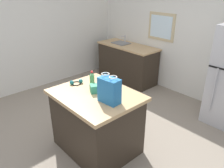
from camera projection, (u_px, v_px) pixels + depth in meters
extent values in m
plane|color=gray|center=(97.00, 139.00, 3.58)|extent=(6.16, 6.16, 0.00)
cube|color=silver|center=(190.00, 33.00, 4.54)|extent=(5.14, 0.10, 2.69)
cube|color=#CCB78C|center=(162.00, 27.00, 4.94)|extent=(0.68, 0.04, 0.60)
cube|color=white|center=(161.00, 27.00, 4.93)|extent=(0.56, 0.02, 0.48)
cube|color=silver|center=(20.00, 31.00, 4.76)|extent=(0.10, 4.96, 2.69)
cube|color=#33281E|center=(97.00, 123.00, 3.24)|extent=(1.10, 0.87, 0.87)
cube|color=tan|center=(96.00, 95.00, 3.05)|extent=(1.18, 0.95, 0.05)
cylinder|color=#B7B7BC|center=(214.00, 90.00, 3.66)|extent=(0.02, 0.02, 0.77)
cube|color=#33281E|center=(127.00, 63.00, 5.63)|extent=(1.53, 0.60, 0.86)
cube|color=tan|center=(128.00, 46.00, 5.44)|extent=(1.57, 0.64, 0.04)
cube|color=slate|center=(121.00, 45.00, 5.61)|extent=(0.40, 0.32, 0.14)
cylinder|color=#B7B7BC|center=(125.00, 39.00, 5.63)|extent=(0.03, 0.03, 0.18)
cylinder|color=#B7B7BC|center=(123.00, 36.00, 5.56)|extent=(0.02, 0.14, 0.02)
cube|color=#236BAD|center=(109.00, 91.00, 2.75)|extent=(0.29, 0.18, 0.32)
torus|color=white|center=(105.00, 74.00, 2.72)|extent=(0.11, 0.11, 0.01)
torus|color=white|center=(113.00, 77.00, 2.62)|extent=(0.11, 0.11, 0.01)
cube|color=#388E66|center=(94.00, 89.00, 3.05)|extent=(0.16, 0.15, 0.11)
cylinder|color=#4C9956|center=(92.00, 81.00, 3.19)|extent=(0.07, 0.07, 0.19)
cone|color=#4C9956|center=(92.00, 74.00, 3.14)|extent=(0.06, 0.06, 0.03)
cylinder|color=red|center=(92.00, 72.00, 3.13)|extent=(0.03, 0.03, 0.02)
torus|color=black|center=(76.00, 83.00, 3.32)|extent=(0.19, 0.19, 0.01)
sphere|color=#19666B|center=(72.00, 83.00, 3.29)|extent=(0.06, 0.06, 0.06)
sphere|color=#19666B|center=(81.00, 81.00, 3.34)|extent=(0.06, 0.06, 0.06)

